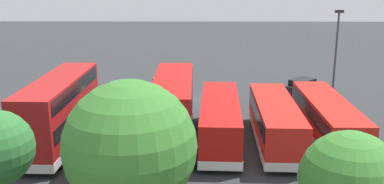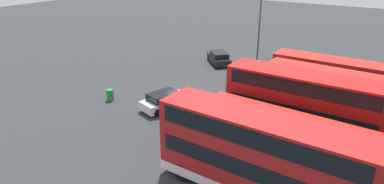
{
  "view_description": "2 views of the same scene",
  "coord_description": "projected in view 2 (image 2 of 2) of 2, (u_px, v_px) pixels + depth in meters",
  "views": [
    {
      "loc": [
        0.1,
        39.11,
        11.16
      ],
      "look_at": [
        0.41,
        3.74,
        1.71
      ],
      "focal_mm": 41.2,
      "sensor_mm": 36.0,
      "label": 1
    },
    {
      "loc": [
        23.39,
        16.44,
        11.74
      ],
      "look_at": [
        2.28,
        2.34,
        1.65
      ],
      "focal_mm": 32.35,
      "sensor_mm": 36.0,
      "label": 2
    }
  ],
  "objects": [
    {
      "name": "waste_bin_yellow",
      "position": [
        110.0,
        95.0,
        29.89
      ],
      "size": [
        0.6,
        0.6,
        0.95
      ],
      "primitive_type": "cylinder",
      "color": "#197F33",
      "rests_on": "ground"
    },
    {
      "name": "bus_single_deck_fifth",
      "position": [
        292.0,
        140.0,
        20.3
      ],
      "size": [
        3.11,
        11.82,
        2.95
      ],
      "color": "red",
      "rests_on": "ground"
    },
    {
      "name": "bus_single_deck_second",
      "position": [
        328.0,
        86.0,
        28.7
      ],
      "size": [
        2.92,
        10.6,
        2.95
      ],
      "color": "red",
      "rests_on": "ground"
    },
    {
      "name": "car_small_green",
      "position": [
        165.0,
        101.0,
        28.13
      ],
      "size": [
        4.42,
        2.87,
        1.43
      ],
      "color": "silver",
      "rests_on": "ground"
    },
    {
      "name": "car_hatchback_silver",
      "position": [
        219.0,
        58.0,
        39.79
      ],
      "size": [
        4.11,
        4.13,
        1.43
      ],
      "color": "black",
      "rests_on": "ground"
    },
    {
      "name": "lamp_post_tall",
      "position": [
        260.0,
        23.0,
        37.45
      ],
      "size": [
        0.7,
        0.3,
        8.3
      ],
      "color": "#38383D",
      "rests_on": "ground"
    },
    {
      "name": "bus_single_deck_near_end",
      "position": [
        333.0,
        73.0,
        31.72
      ],
      "size": [
        2.69,
        11.04,
        2.95
      ],
      "color": "red",
      "rests_on": "ground"
    },
    {
      "name": "bus_double_decker_fourth",
      "position": [
        303.0,
        104.0,
        23.15
      ],
      "size": [
        2.61,
        10.38,
        4.55
      ],
      "color": "#B71411",
      "rests_on": "ground"
    },
    {
      "name": "bus_double_decker_sixth",
      "position": [
        261.0,
        156.0,
        17.18
      ],
      "size": [
        2.84,
        11.04,
        4.55
      ],
      "color": "#A51919",
      "rests_on": "ground"
    },
    {
      "name": "bus_single_deck_third",
      "position": [
        312.0,
        99.0,
        26.0
      ],
      "size": [
        3.08,
        10.94,
        2.95
      ],
      "color": "#B71411",
      "rests_on": "ground"
    },
    {
      "name": "ground_plane",
      "position": [
        184.0,
        96.0,
        30.9
      ],
      "size": [
        140.0,
        140.0,
        0.0
      ],
      "primitive_type": "plane",
      "color": "#2D3033"
    }
  ]
}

